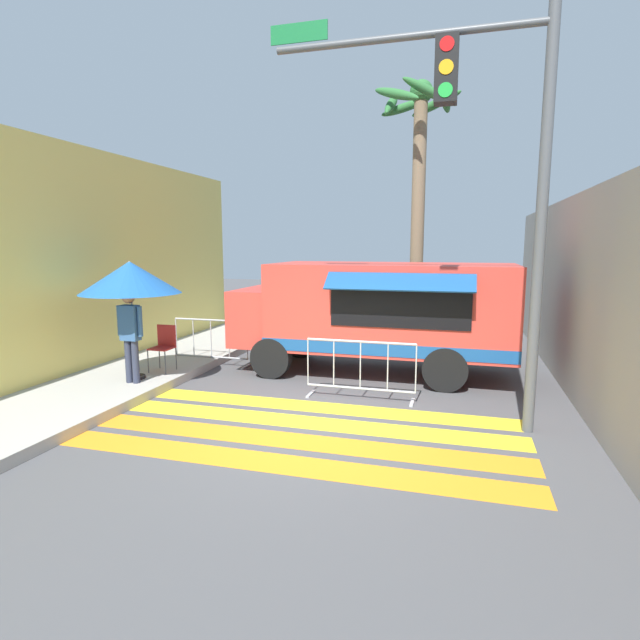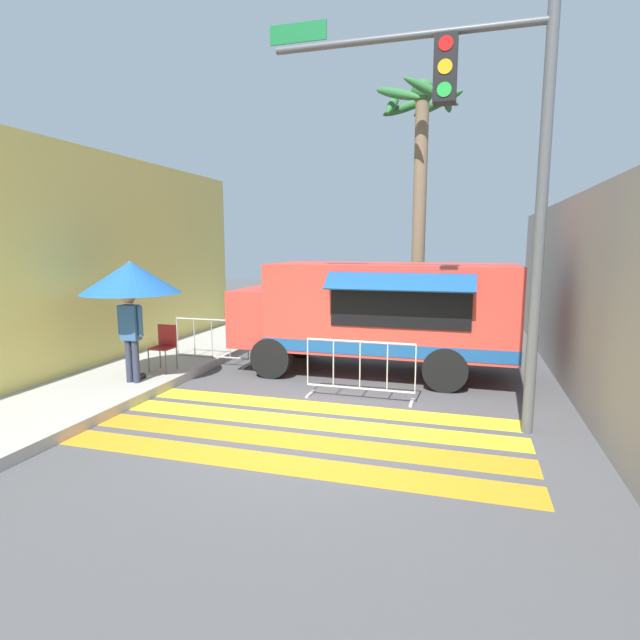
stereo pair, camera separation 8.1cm
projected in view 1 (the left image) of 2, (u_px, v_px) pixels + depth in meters
The scene contains 13 objects.
ground_plane at pixel (309, 428), 7.57m from camera, with size 60.00×60.00×0.00m, color #4C4C4F.
sidewalk_left at pixel (25, 394), 9.00m from camera, with size 4.40×16.00×0.17m.
building_left_facade at pixel (7, 267), 8.70m from camera, with size 0.25×16.00×4.76m.
concrete_wall_right at pixel (579, 296), 9.01m from camera, with size 0.20×16.00×3.68m.
crosswalk_painted at pixel (307, 431), 7.43m from camera, with size 6.40×2.84×0.01m.
food_truck at pixel (370, 309), 10.66m from camera, with size 5.88×2.64×2.37m.
traffic_signal_pole at pixel (487, 146), 7.03m from camera, with size 4.08×0.29×6.08m.
patio_umbrella at pixel (130, 278), 9.44m from camera, with size 1.88×1.88×2.28m.
folding_chair at pixel (164, 343), 10.31m from camera, with size 0.42×0.42×0.94m.
vendor_person at pixel (130, 331), 9.30m from camera, with size 0.53×0.23×1.74m.
barricade_front at pixel (360, 370), 8.94m from camera, with size 1.99×0.44×1.07m.
barricade_side at pixel (211, 343), 11.48m from camera, with size 1.83×0.44×1.07m.
palm_tree at pixel (417, 166), 13.25m from camera, with size 2.38×2.50×7.00m.
Camera 1 is at (2.13, -6.91, 2.77)m, focal length 28.00 mm.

